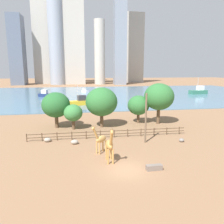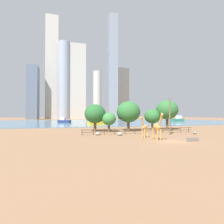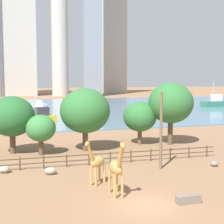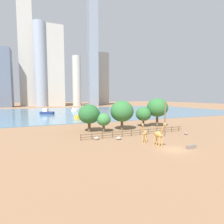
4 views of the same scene
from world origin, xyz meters
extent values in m
plane|color=#8C6647|center=(0.00, 80.00, 0.00)|extent=(400.00, 400.00, 0.00)
cube|color=slate|center=(0.00, 77.00, 0.10)|extent=(180.00, 86.00, 0.20)
cylinder|color=#C18C47|center=(-1.18, 1.84, 0.93)|extent=(0.22, 0.22, 1.86)
cylinder|color=#C18C47|center=(-1.75, 1.84, 0.93)|extent=(0.22, 0.22, 1.86)
cylinder|color=#C18C47|center=(-1.19, 3.27, 0.93)|extent=(0.22, 0.22, 1.86)
cylinder|color=#C18C47|center=(-1.76, 3.27, 0.93)|extent=(0.22, 0.22, 1.86)
ellipsoid|color=#C18C47|center=(-1.47, 2.55, 2.18)|extent=(0.83, 2.06, 1.07)
cylinder|color=#C18C47|center=(-1.46, 1.34, 3.31)|extent=(0.34, 1.20, 1.99)
ellipsoid|color=#C18C47|center=(-1.46, 0.88, 4.23)|extent=(0.34, 0.79, 0.68)
cone|color=brown|center=(-1.38, 0.89, 4.55)|extent=(0.10, 0.10, 0.20)
cone|color=brown|center=(-1.54, 0.88, 4.55)|extent=(0.10, 0.10, 0.20)
cylinder|color=tan|center=(-2.43, 5.09, 0.81)|extent=(0.26, 0.26, 1.62)
cylinder|color=tan|center=(-2.76, 5.47, 0.81)|extent=(0.26, 0.26, 1.62)
cylinder|color=tan|center=(-1.49, 5.92, 0.81)|extent=(0.26, 0.26, 1.62)
cylinder|color=tan|center=(-1.82, 6.29, 0.81)|extent=(0.26, 0.26, 1.62)
ellipsoid|color=tan|center=(-2.13, 5.69, 1.90)|extent=(1.81, 1.71, 0.94)
cylinder|color=tan|center=(-2.92, 5.00, 2.89)|extent=(0.96, 0.89, 1.74)
ellipsoid|color=tan|center=(-3.20, 4.75, 3.70)|extent=(0.70, 0.67, 0.59)
cone|color=brown|center=(-3.16, 4.70, 3.97)|extent=(0.12, 0.12, 0.17)
cone|color=brown|center=(-3.25, 4.81, 3.97)|extent=(0.12, 0.12, 0.17)
cylinder|color=brown|center=(5.00, 8.68, 3.81)|extent=(0.28, 0.28, 7.63)
ellipsoid|color=gray|center=(10.69, 8.08, 0.28)|extent=(0.79, 0.74, 0.55)
ellipsoid|color=gray|center=(-9.84, 11.49, 0.33)|extent=(1.04, 0.87, 0.66)
ellipsoid|color=gray|center=(-5.69, 9.73, 0.33)|extent=(1.09, 0.89, 0.67)
cube|color=#72665B|center=(3.08, -0.49, 0.30)|extent=(1.80, 0.60, 0.60)
cylinder|color=#4C3826|center=(-8.42, 12.00, 0.65)|extent=(0.14, 0.14, 1.30)
cylinder|color=#4C3826|center=(-6.12, 12.00, 0.65)|extent=(0.14, 0.14, 1.30)
cylinder|color=#4C3826|center=(-3.83, 12.00, 0.65)|extent=(0.14, 0.14, 1.30)
cylinder|color=#4C3826|center=(-1.54, 12.00, 0.65)|extent=(0.14, 0.14, 1.30)
cylinder|color=#4C3826|center=(0.75, 12.00, 0.65)|extent=(0.14, 0.14, 1.30)
cylinder|color=#4C3826|center=(3.04, 12.00, 0.65)|extent=(0.14, 0.14, 1.30)
cylinder|color=#4C3826|center=(5.33, 12.00, 0.65)|extent=(0.14, 0.14, 1.30)
cylinder|color=#4C3826|center=(7.63, 12.00, 0.65)|extent=(0.14, 0.14, 1.30)
cylinder|color=#4C3826|center=(9.92, 12.00, 0.65)|extent=(0.14, 0.14, 1.30)
cylinder|color=#4C3826|center=(12.21, 12.00, 0.65)|extent=(0.14, 0.14, 1.30)
cube|color=#4C3826|center=(0.00, 12.00, 1.10)|extent=(26.10, 0.08, 0.10)
cube|color=#4C3826|center=(0.00, 12.00, 0.59)|extent=(26.10, 0.08, 0.10)
cylinder|color=brown|center=(-0.46, 19.05, 1.26)|extent=(0.67, 0.67, 2.52)
ellipsoid|color=#2D6B33|center=(-0.46, 19.05, 4.96)|extent=(6.11, 6.11, 5.50)
cylinder|color=brown|center=(-5.89, 18.21, 0.88)|extent=(0.59, 0.59, 1.77)
ellipsoid|color=#387A3D|center=(-5.89, 18.21, 3.16)|extent=(3.48, 3.48, 3.13)
cylinder|color=brown|center=(-9.08, 19.94, 1.17)|extent=(0.68, 0.68, 2.33)
ellipsoid|color=#26602D|center=(-9.08, 19.94, 4.46)|extent=(5.32, 5.32, 4.79)
cylinder|color=brown|center=(7.47, 21.12, 0.99)|extent=(0.58, 0.58, 1.97)
ellipsoid|color=#2D6B33|center=(7.47, 21.12, 3.77)|extent=(4.49, 4.49, 4.04)
cylinder|color=brown|center=(11.38, 19.83, 1.61)|extent=(0.68, 0.68, 3.21)
ellipsoid|color=#2D6B33|center=(11.38, 19.83, 5.63)|extent=(6.04, 6.04, 5.44)
cube|color=silver|center=(-0.88, 84.54, 0.62)|extent=(3.54, 4.40, 0.85)
cube|color=silver|center=(-1.16, 84.98, 1.56)|extent=(1.67, 1.83, 1.02)
cube|color=gold|center=(-4.39, 45.83, 0.89)|extent=(7.34, 4.51, 1.38)
cube|color=#333338|center=(-3.57, 46.10, 2.41)|extent=(2.88, 2.35, 1.66)
cylinder|color=silver|center=(-4.71, 45.72, 4.00)|extent=(0.15, 0.15, 4.83)
cube|color=#337259|center=(49.71, 69.41, 1.04)|extent=(8.82, 4.52, 1.68)
cube|color=silver|center=(50.75, 69.61, 2.89)|extent=(3.35, 2.54, 2.02)
cylinder|color=silver|center=(49.30, 69.34, 4.82)|extent=(0.14, 0.14, 5.88)
cylinder|color=#B7B2A8|center=(13.39, 147.65, 23.81)|extent=(8.15, 8.15, 47.62)
cube|color=#B7B2A8|center=(-5.84, 154.64, 37.41)|extent=(16.41, 11.72, 74.81)
cube|color=#B7B2A8|center=(45.02, 169.63, 29.23)|extent=(17.58, 9.15, 58.46)
camera|label=1|loc=(-5.26, -22.07, 10.98)|focal=35.00mm
camera|label=2|loc=(-16.07, -23.79, 4.14)|focal=28.00mm
camera|label=3|loc=(-8.80, -21.93, 9.03)|focal=55.00mm
camera|label=4|loc=(-20.37, -22.01, 8.68)|focal=28.00mm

